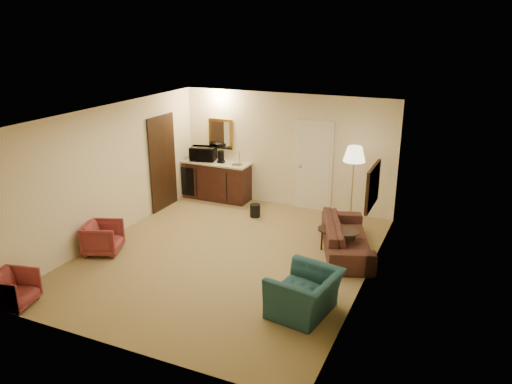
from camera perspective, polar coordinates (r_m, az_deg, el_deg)
ground at (r=9.23m, az=-3.35°, el=-7.31°), size 6.00×6.00×0.00m
room_walls at (r=9.32m, az=-1.92°, el=4.25°), size 5.02×6.01×2.61m
wetbar_cabinet at (r=12.02m, az=-4.50°, el=1.32°), size 1.64×0.58×0.92m
sofa at (r=9.36m, az=10.37°, el=-4.50°), size 1.27×2.13×0.80m
teal_armchair at (r=7.37m, az=5.60°, el=-10.71°), size 0.80×1.09×0.87m
rose_chair_near at (r=9.63m, az=-17.10°, el=-4.88°), size 0.78×0.80×0.65m
rose_chair_far at (r=8.40m, az=-26.04°, el=-9.82°), size 0.65×0.68×0.60m
coffee_table at (r=9.41m, az=9.32°, el=-5.51°), size 0.91×0.77×0.44m
floor_lamp at (r=10.48m, az=10.96°, el=0.65°), size 0.50×0.50×1.71m
waste_bin at (r=10.95m, az=-0.10°, el=-2.13°), size 0.30×0.30×0.29m
microwave at (r=12.02m, az=-6.06°, el=4.55°), size 0.65×0.46×0.40m
coffee_maker at (r=11.79m, az=-4.03°, el=4.05°), size 0.16×0.16×0.29m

